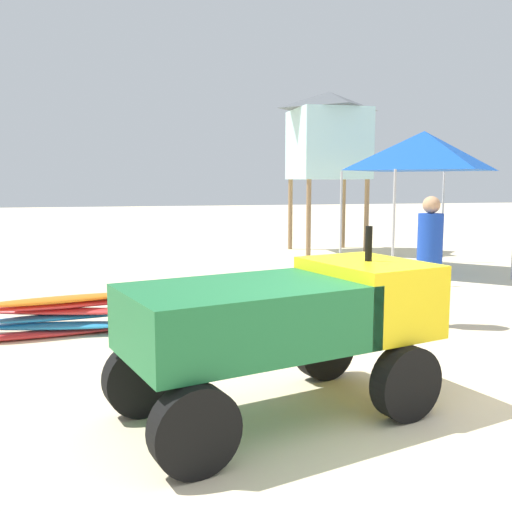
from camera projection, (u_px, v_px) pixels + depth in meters
The scene contains 6 objects.
ground at pixel (408, 428), 4.43m from camera, with size 80.00×80.00×0.00m, color beige.
utility_cart at pixel (288, 319), 4.60m from camera, with size 2.77×1.87×1.50m.
surfboard_pile at pixel (62, 316), 7.12m from camera, with size 2.49×0.80×0.48m.
lifeguard_far_right at pixel (430, 252), 7.43m from camera, with size 0.32×0.32×1.69m.
popup_canopy at pixel (424, 151), 11.71m from camera, with size 2.57×2.57×2.88m.
lifeguard_tower at pixel (328, 136), 15.09m from camera, with size 1.98×1.98×4.17m.
Camera 1 is at (-2.13, -3.83, 1.88)m, focal length 40.56 mm.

